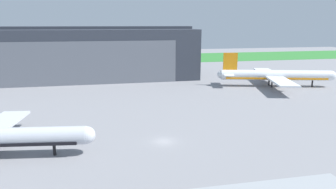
% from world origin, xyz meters
% --- Properties ---
extents(ground_plane, '(440.00, 440.00, 0.00)m').
position_xyz_m(ground_plane, '(0.00, 0.00, 0.00)').
color(ground_plane, gray).
extents(grass_field_strip, '(440.00, 56.00, 0.08)m').
position_xyz_m(grass_field_strip, '(0.00, 151.89, 0.04)').
color(grass_field_strip, '#338035').
rests_on(grass_field_strip, ground_plane).
extents(maintenance_hangar, '(92.47, 37.26, 22.70)m').
position_xyz_m(maintenance_hangar, '(-17.95, 82.83, 10.89)').
color(maintenance_hangar, '#2D333D').
rests_on(maintenance_hangar, ground_plane).
extents(airliner_far_left, '(43.80, 40.40, 13.00)m').
position_xyz_m(airliner_far_left, '(52.84, 46.65, 4.32)').
color(airliner_far_left, silver).
rests_on(airliner_far_left, ground_plane).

